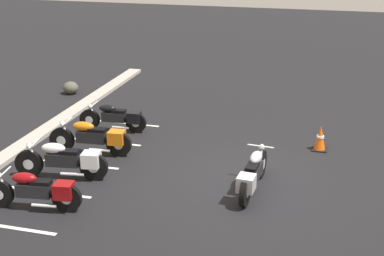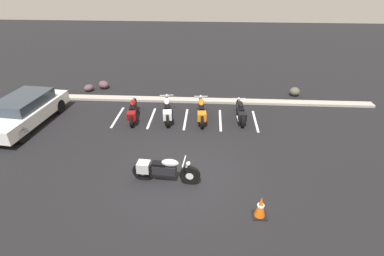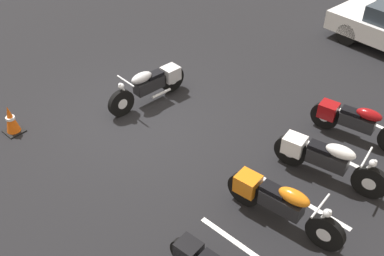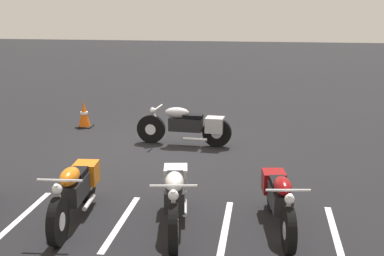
# 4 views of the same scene
# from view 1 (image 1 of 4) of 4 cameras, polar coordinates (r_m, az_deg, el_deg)

# --- Properties ---
(ground) EXTENTS (60.00, 60.00, 0.00)m
(ground) POSITION_cam_1_polar(r_m,az_deg,el_deg) (13.01, 5.61, -5.34)
(ground) COLOR black
(motorcycle_silver_featured) EXTENTS (2.24, 0.63, 0.88)m
(motorcycle_silver_featured) POSITION_cam_1_polar(r_m,az_deg,el_deg) (12.16, 6.50, -4.86)
(motorcycle_silver_featured) COLOR black
(motorcycle_silver_featured) RESTS_ON ground
(parked_bike_0) EXTENTS (0.67, 2.15, 0.85)m
(parked_bike_0) POSITION_cam_1_polar(r_m,az_deg,el_deg) (11.84, -16.20, -6.43)
(parked_bike_0) COLOR black
(parked_bike_0) RESTS_ON ground
(parked_bike_1) EXTENTS (0.73, 2.28, 0.90)m
(parked_bike_1) POSITION_cam_1_polar(r_m,az_deg,el_deg) (13.09, -13.34, -3.36)
(parked_bike_1) COLOR black
(parked_bike_1) RESTS_ON ground
(parked_bike_2) EXTENTS (0.64, 2.28, 0.90)m
(parked_bike_2) POSITION_cam_1_polar(r_m,az_deg,el_deg) (14.36, -10.42, -0.99)
(parked_bike_2) COLOR black
(parked_bike_2) RESTS_ON ground
(parked_bike_3) EXTENTS (0.58, 2.06, 0.81)m
(parked_bike_3) POSITION_cam_1_polar(r_m,az_deg,el_deg) (15.93, -8.13, 1.13)
(parked_bike_3) COLOR black
(parked_bike_3) RESTS_ON ground
(concrete_curb) EXTENTS (18.00, 0.50, 0.12)m
(concrete_curb) POSITION_cam_1_polar(r_m,az_deg,el_deg) (15.17, -18.24, -2.23)
(concrete_curb) COLOR #A8A399
(concrete_curb) RESTS_ON ground
(landscape_rock_0) EXTENTS (0.72, 0.72, 0.45)m
(landscape_rock_0) POSITION_cam_1_polar(r_m,az_deg,el_deg) (20.01, -12.82, 4.21)
(landscape_rock_0) COLOR #515143
(landscape_rock_0) RESTS_ON ground
(traffic_cone) EXTENTS (0.40, 0.40, 0.69)m
(traffic_cone) POSITION_cam_1_polar(r_m,az_deg,el_deg) (14.86, 13.52, -1.11)
(traffic_cone) COLOR black
(traffic_cone) RESTS_ON ground
(stall_line_0) EXTENTS (0.10, 2.10, 0.00)m
(stall_line_0) POSITION_cam_1_polar(r_m,az_deg,el_deg) (11.55, -18.92, -9.98)
(stall_line_0) COLOR white
(stall_line_0) RESTS_ON ground
(stall_line_1) EXTENTS (0.10, 2.10, 0.00)m
(stall_line_1) POSITION_cam_1_polar(r_m,az_deg,el_deg) (12.72, -15.01, -6.61)
(stall_line_1) COLOR white
(stall_line_1) RESTS_ON ground
(stall_line_2) EXTENTS (0.10, 2.10, 0.00)m
(stall_line_2) POSITION_cam_1_polar(r_m,az_deg,el_deg) (13.98, -11.82, -3.81)
(stall_line_2) COLOR white
(stall_line_2) RESTS_ON ground
(stall_line_3) EXTENTS (0.10, 2.10, 0.00)m
(stall_line_3) POSITION_cam_1_polar(r_m,az_deg,el_deg) (15.30, -9.19, -1.47)
(stall_line_3) COLOR white
(stall_line_3) RESTS_ON ground
(stall_line_4) EXTENTS (0.10, 2.10, 0.00)m
(stall_line_4) POSITION_cam_1_polar(r_m,az_deg,el_deg) (16.66, -6.98, 0.50)
(stall_line_4) COLOR white
(stall_line_4) RESTS_ON ground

